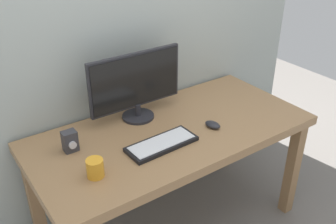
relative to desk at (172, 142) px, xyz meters
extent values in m
cube|color=#936D47|center=(0.00, 0.00, 0.06)|extent=(1.63, 0.78, 0.05)
cube|color=#936D47|center=(0.75, -0.33, -0.32)|extent=(0.07, 0.07, 0.71)
cube|color=#936D47|center=(-0.75, 0.33, -0.32)|extent=(0.07, 0.07, 0.71)
cube|color=#936D47|center=(0.75, 0.33, -0.32)|extent=(0.07, 0.07, 0.71)
cylinder|color=#232328|center=(-0.09, 0.23, 0.10)|extent=(0.19, 0.19, 0.02)
cylinder|color=#232328|center=(-0.09, 0.23, 0.14)|extent=(0.04, 0.04, 0.07)
cube|color=#232328|center=(-0.09, 0.24, 0.33)|extent=(0.59, 0.02, 0.33)
cube|color=black|center=(-0.09, 0.22, 0.33)|extent=(0.56, 0.01, 0.31)
cube|color=black|center=(-0.14, -0.11, 0.10)|extent=(0.39, 0.17, 0.02)
cube|color=silver|center=(-0.14, -0.11, 0.11)|extent=(0.36, 0.14, 0.00)
ellipsoid|color=#232328|center=(0.21, -0.12, 0.11)|extent=(0.08, 0.11, 0.03)
cube|color=#333338|center=(-0.56, 0.13, 0.15)|extent=(0.07, 0.06, 0.11)
cylinder|color=silver|center=(-0.56, 0.09, 0.14)|extent=(0.04, 0.01, 0.04)
cylinder|color=orange|center=(-0.54, -0.14, 0.14)|extent=(0.08, 0.08, 0.09)
camera|label=1|loc=(-1.09, -1.53, 1.24)|focal=41.01mm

